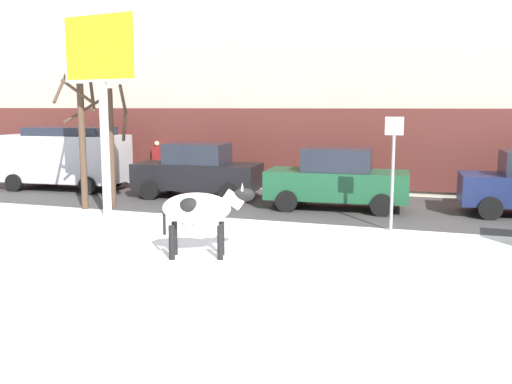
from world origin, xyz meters
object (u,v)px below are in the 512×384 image
Objects in this scene: car_darkgreen_sedan at (337,179)px; bare_tree_right_lot at (111,142)px; cow_holstein at (199,209)px; car_black_sedan at (198,171)px; bare_tree_left_lot at (81,138)px; pedestrian_near_billboard at (157,163)px; car_silver_van at (65,156)px; street_sign at (393,164)px; billboard at (101,60)px.

bare_tree_right_lot reaches higher than car_darkgreen_sedan.
car_black_sedan reaches higher than cow_holstein.
bare_tree_right_lot is (0.67, 0.56, -0.12)m from bare_tree_left_lot.
car_silver_van is at bearing -140.49° from pedestrian_near_billboard.
car_black_sedan is at bearing 153.93° from street_sign.
bare_tree_right_lot is (1.11, -4.89, 1.14)m from pedestrian_near_billboard.
car_silver_van is at bearing 133.43° from bare_tree_left_lot.
bare_tree_right_lot is (-6.59, -1.88, 1.11)m from car_darkgreen_sedan.
car_silver_van is at bearing 164.20° from street_sign.
billboard reaches higher than street_sign.
bare_tree_right_lot is (3.76, -2.70, 0.77)m from car_silver_van.
bare_tree_right_lot is at bearing 116.44° from billboard.
car_silver_van is 1.12× the size of bare_tree_left_lot.
car_darkgreen_sedan is at bearing -21.34° from pedestrian_near_billboard.
car_darkgreen_sedan is (5.91, 3.25, -3.41)m from billboard.
street_sign is (12.21, -3.46, 0.43)m from car_silver_van.
car_silver_van reaches higher than car_black_sedan.
cow_holstein is 5.22m from street_sign.
bare_tree_right_lot reaches higher than pedestrian_near_billboard.
car_darkgreen_sedan is at bearing -4.55° from car_silver_van.
car_silver_van is (-4.44, 4.07, -3.07)m from billboard.
cow_holstein is 0.45× the size of car_darkgreen_sedan.
bare_tree_left_lot reaches higher than car_silver_van.
street_sign is (1.87, -2.63, 0.76)m from car_darkgreen_sedan.
billboard is 1.42× the size of bare_tree_right_lot.
billboard is 5.30m from car_black_sedan.
bare_tree_left_lot is at bearing 144.52° from cow_holstein.
street_sign is (7.77, 0.62, -2.64)m from billboard.
cow_holstein is 0.68× the size of street_sign.
bare_tree_right_lot reaches higher than car_black_sedan.
billboard is at bearing -63.56° from bare_tree_right_lot.
car_black_sedan is 1.00× the size of car_darkgreen_sedan.
car_black_sedan is at bearing -39.80° from pedestrian_near_billboard.
bare_tree_right_lot is at bearing 137.37° from cow_holstein.
car_black_sedan is 3.64m from pedestrian_near_billboard.
street_sign reaches higher than car_black_sedan.
pedestrian_near_billboard is at bearing 105.97° from billboard.
car_silver_van is at bearing 175.45° from car_darkgreen_sedan.
cow_holstein is 0.35× the size of billboard.
bare_tree_right_lot is 1.38× the size of street_sign.
pedestrian_near_billboard is at bearing 39.51° from car_silver_van.
street_sign reaches higher than car_darkgreen_sedan.
street_sign is at bearing -5.08° from bare_tree_right_lot.
billboard is (-4.31, 3.23, 3.31)m from cow_holstein.
cow_holstein is 1.11× the size of pedestrian_near_billboard.
car_darkgreen_sedan is 6.94m from bare_tree_right_lot.
billboard is 1.97× the size of street_sign.
bare_tree_right_lot reaches higher than street_sign.
bare_tree_left_lot is at bearing 149.07° from billboard.
car_black_sedan is (5.45, -0.14, -0.33)m from car_silver_van.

